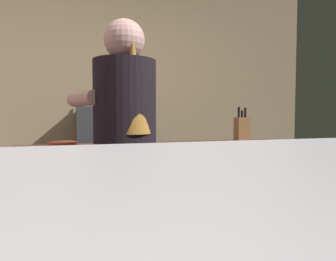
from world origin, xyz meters
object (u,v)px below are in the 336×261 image
(bartender, at_px, (125,147))
(bottle_olive_oil, at_px, (113,97))
(bottle_hot_sauce, at_px, (100,99))
(mixing_bowl, at_px, (63,146))
(chefs_knife, at_px, (156,146))
(bottle_vinegar, at_px, (104,97))
(knife_block, at_px, (242,130))

(bartender, bearing_deg, bottle_olive_oil, -23.47)
(bottle_hot_sauce, bearing_deg, mixing_bowl, -104.23)
(mixing_bowl, bearing_deg, chefs_knife, 2.12)
(bottle_hot_sauce, bearing_deg, bottle_olive_oil, -54.50)
(bottle_olive_oil, bearing_deg, chefs_knife, -80.82)
(mixing_bowl, distance_m, bottle_hot_sauce, 1.38)
(chefs_knife, relative_size, bottle_olive_oil, 0.92)
(chefs_knife, bearing_deg, bottle_vinegar, 115.20)
(knife_block, bearing_deg, mixing_bowl, -178.32)
(knife_block, distance_m, bottle_olive_oil, 1.43)
(chefs_knife, xyz_separation_m, bottle_hot_sauce, (-0.29, 1.27, 0.38))
(mixing_bowl, xyz_separation_m, bottle_vinegar, (0.36, 1.22, 0.38))
(knife_block, height_order, bottle_vinegar, bottle_vinegar)
(bottle_olive_oil, relative_size, bottle_vinegar, 1.03)
(bartender, height_order, bottle_hot_sauce, bartender)
(mixing_bowl, relative_size, bottle_vinegar, 0.70)
(mixing_bowl, bearing_deg, bartender, -48.26)
(bottle_olive_oil, height_order, bottle_hot_sauce, bottle_olive_oil)
(knife_block, xyz_separation_m, mixing_bowl, (-1.31, -0.04, -0.08))
(bottle_vinegar, xyz_separation_m, bottle_hot_sauce, (-0.03, 0.07, -0.01))
(knife_block, bearing_deg, bottle_vinegar, 128.66)
(bartender, distance_m, bottle_olive_oil, 1.56)
(bartender, bearing_deg, chefs_knife, -54.09)
(knife_block, distance_m, mixing_bowl, 1.31)
(knife_block, xyz_separation_m, bottle_hot_sauce, (-0.98, 1.25, 0.28))
(chefs_knife, relative_size, bottle_hot_sauce, 1.10)
(bottle_olive_oil, xyz_separation_m, bottle_vinegar, (-0.08, 0.09, -0.00))
(knife_block, height_order, bottle_hot_sauce, bottle_hot_sauce)
(knife_block, xyz_separation_m, chefs_knife, (-0.69, -0.02, -0.10))
(knife_block, relative_size, chefs_knife, 1.17)
(bartender, distance_m, bottle_hot_sauce, 1.71)
(bottle_hot_sauce, bearing_deg, bottle_vinegar, -63.58)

